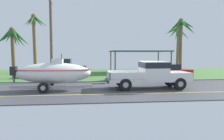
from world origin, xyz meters
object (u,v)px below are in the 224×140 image
object	(u,v)px
parked_sedan_near	(167,71)
utility_pole	(51,36)
carport_awning	(139,52)
pickup_truck_towing	(153,73)
parked_pickup_background	(62,67)
palm_tree_near_left	(35,30)
palm_tree_near_right	(182,31)
palm_tree_far_left	(13,41)
boat_on_trailer	(54,73)
palm_tree_mid	(178,37)

from	to	relation	value
parked_sedan_near	utility_pole	distance (m)	11.17
parked_sedan_near	carport_awning	world-z (taller)	carport_awning
pickup_truck_towing	utility_pole	world-z (taller)	utility_pole
utility_pole	parked_pickup_background	bearing A→B (deg)	79.94
palm_tree_near_left	palm_tree_near_right	size ratio (longest dim) A/B	1.18
parked_pickup_background	palm_tree_near_right	distance (m)	13.04
pickup_truck_towing	palm_tree_near_right	xyz separation A→B (m)	(5.48, 7.89, 3.76)
parked_sedan_near	parked_pickup_background	bearing A→B (deg)	168.40
pickup_truck_towing	palm_tree_far_left	xyz separation A→B (m)	(-11.30, 6.56, 2.54)
palm_tree_near_left	pickup_truck_towing	bearing A→B (deg)	-50.52
boat_on_trailer	parked_pickup_background	xyz separation A→B (m)	(-0.33, 7.74, -0.09)
pickup_truck_towing	palm_tree_far_left	world-z (taller)	palm_tree_far_left
palm_tree_mid	palm_tree_near_right	bearing A→B (deg)	-109.02
parked_sedan_near	palm_tree_far_left	distance (m)	14.74
pickup_truck_towing	palm_tree_near_left	distance (m)	17.63
pickup_truck_towing	parked_pickup_background	bearing A→B (deg)	132.15
pickup_truck_towing	parked_sedan_near	xyz separation A→B (m)	(3.12, 5.66, -0.36)
boat_on_trailer	parked_sedan_near	bearing A→B (deg)	30.02
parked_sedan_near	utility_pole	size ratio (longest dim) A/B	0.58
carport_awning	palm_tree_far_left	world-z (taller)	palm_tree_far_left
boat_on_trailer	palm_tree_near_right	xyz separation A→B (m)	(12.15, 7.89, 3.67)
pickup_truck_towing	palm_tree_near_right	bearing A→B (deg)	55.20
palm_tree_near_right	palm_tree_mid	world-z (taller)	palm_tree_near_right
parked_pickup_background	palm_tree_near_left	world-z (taller)	palm_tree_near_left
pickup_truck_towing	carport_awning	xyz separation A→B (m)	(1.91, 12.29, 1.59)
carport_awning	palm_tree_far_left	bearing A→B (deg)	-156.56
palm_tree_near_right	boat_on_trailer	bearing A→B (deg)	-147.01
palm_tree_near_left	palm_tree_far_left	xyz separation A→B (m)	(-0.43, -6.64, -1.73)
parked_pickup_background	palm_tree_near_left	xyz separation A→B (m)	(-3.87, 5.46, 4.27)
utility_pole	palm_tree_far_left	bearing A→B (deg)	153.49
parked_pickup_background	palm_tree_mid	xyz separation A→B (m)	(14.30, 5.41, 3.47)
palm_tree_far_left	parked_pickup_background	bearing A→B (deg)	15.31
pickup_truck_towing	utility_pole	bearing A→B (deg)	148.15
boat_on_trailer	carport_awning	bearing A→B (deg)	55.07
parked_pickup_background	carport_awning	bearing A→B (deg)	27.05
palm_tree_near_left	palm_tree_near_right	distance (m)	17.21
boat_on_trailer	palm_tree_far_left	size ratio (longest dim) A/B	1.26
carport_awning	palm_tree_mid	size ratio (longest dim) A/B	1.18
carport_awning	palm_tree_near_left	bearing A→B (deg)	175.93
carport_awning	utility_pole	bearing A→B (deg)	-141.20
pickup_truck_towing	parked_pickup_background	xyz separation A→B (m)	(-7.00, 7.74, 0.00)
carport_awning	palm_tree_near_left	xyz separation A→B (m)	(-12.79, 0.91, 2.69)
palm_tree_near_right	palm_tree_mid	xyz separation A→B (m)	(1.81, 5.26, -0.30)
parked_pickup_background	palm_tree_far_left	xyz separation A→B (m)	(-4.30, -1.18, 2.54)
palm_tree_near_left	utility_pole	distance (m)	9.26
carport_awning	utility_pole	world-z (taller)	utility_pole
parked_sedan_near	palm_tree_far_left	bearing A→B (deg)	176.42
palm_tree_near_right	utility_pole	bearing A→B (deg)	-166.20
utility_pole	palm_tree_near_right	bearing A→B (deg)	13.80
boat_on_trailer	palm_tree_near_right	size ratio (longest dim) A/B	0.99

